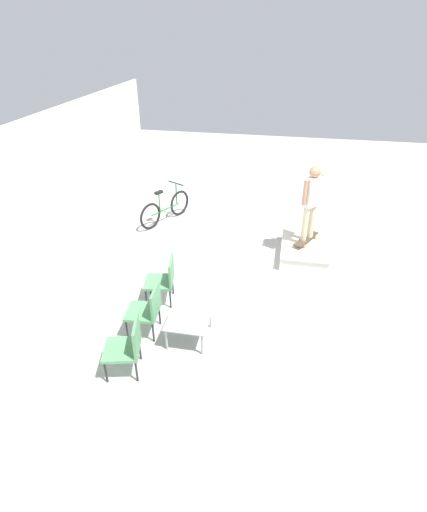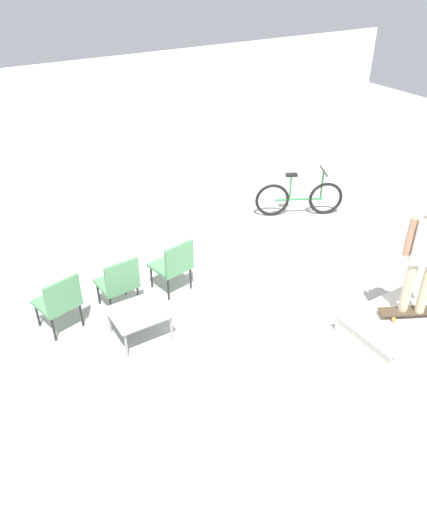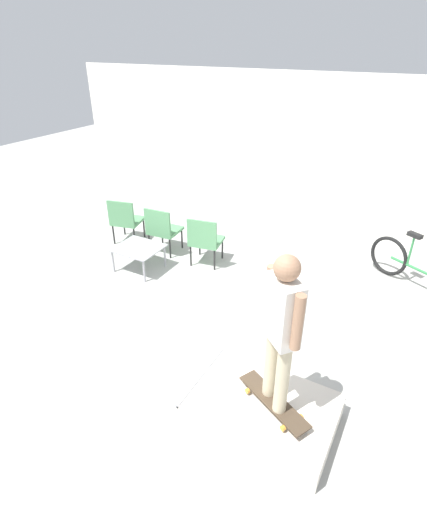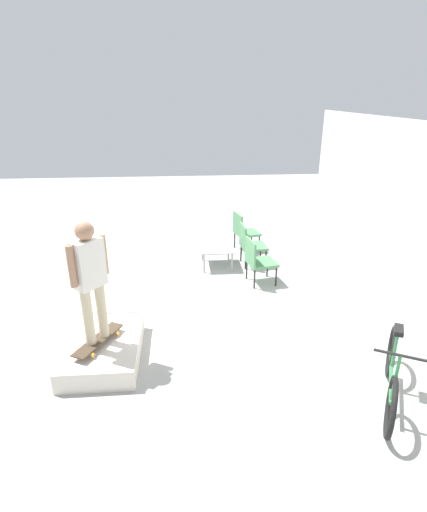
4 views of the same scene
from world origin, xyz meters
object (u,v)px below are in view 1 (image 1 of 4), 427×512
object	(u,v)px
skate_ramp_box	(304,250)
patio_chair_left	(127,345)
patio_chair_right	(164,278)
person_skater	(312,198)
skateboard_on_ramp	(306,239)
coffee_table	(189,320)
patio_chair_center	(148,308)
bicycle	(165,208)

from	to	relation	value
skate_ramp_box	patio_chair_left	distance (m)	4.73
patio_chair_right	person_skater	bearing A→B (deg)	121.51
skate_ramp_box	skateboard_on_ramp	world-z (taller)	skateboard_on_ramp
coffee_table	patio_chair_left	bearing A→B (deg)	141.08
skateboard_on_ramp	person_skater	xyz separation A→B (m)	(0.00, 0.00, 0.97)
coffee_table	patio_chair_center	bearing A→B (deg)	89.45
skate_ramp_box	patio_chair_left	size ratio (longest dim) A/B	1.64
skateboard_on_ramp	patio_chair_right	xyz separation A→B (m)	(-2.31, 2.58, 0.13)
skateboard_on_ramp	bicycle	size ratio (longest dim) A/B	0.55
coffee_table	bicycle	bearing A→B (deg)	21.81
person_skater	patio_chair_right	size ratio (longest dim) A/B	1.81
patio_chair_center	person_skater	bearing A→B (deg)	137.09
patio_chair_left	bicycle	world-z (taller)	bicycle
person_skater	patio_chair_left	size ratio (longest dim) A/B	1.81
skate_ramp_box	patio_chair_center	bearing A→B (deg)	140.45
patio_chair_left	patio_chair_right	bearing A→B (deg)	166.10
patio_chair_right	bicycle	distance (m)	3.46
bicycle	patio_chair_right	bearing A→B (deg)	-135.86
skate_ramp_box	patio_chair_right	xyz separation A→B (m)	(-2.19, 2.55, 0.36)
patio_chair_right	bicycle	xyz separation A→B (m)	(3.32, 0.99, -0.14)
person_skater	patio_chair_right	world-z (taller)	person_skater
skateboard_on_ramp	bicycle	world-z (taller)	bicycle
person_skater	patio_chair_right	bearing A→B (deg)	172.17
skateboard_on_ramp	patio_chair_center	distance (m)	4.12
person_skater	patio_chair_left	xyz separation A→B (m)	(-4.08, 2.58, -0.84)
skateboard_on_ramp	patio_chair_center	size ratio (longest dim) A/B	0.96
skate_ramp_box	coffee_table	bearing A→B (deg)	149.09
skateboard_on_ramp	person_skater	distance (m)	0.97
skate_ramp_box	patio_chair_right	world-z (taller)	patio_chair_right
person_skater	patio_chair_center	xyz separation A→B (m)	(-3.21, 2.58, -0.84)
patio_chair_center	bicycle	bearing A→B (deg)	-170.90
skate_ramp_box	person_skater	bearing A→B (deg)	-12.71
skateboard_on_ramp	patio_chair_center	xyz separation A→B (m)	(-3.21, 2.58, 0.13)
skateboard_on_ramp	patio_chair_right	bearing A→B (deg)	158.87
patio_chair_left	patio_chair_center	world-z (taller)	same
patio_chair_left	patio_chair_center	distance (m)	0.87
coffee_table	patio_chair_center	distance (m)	0.71
coffee_table	bicycle	distance (m)	4.55
person_skater	bicycle	bearing A→B (deg)	114.58
skateboard_on_ramp	patio_chair_center	world-z (taller)	patio_chair_center
skate_ramp_box	person_skater	distance (m)	1.21
patio_chair_center	patio_chair_right	size ratio (longest dim) A/B	1.00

